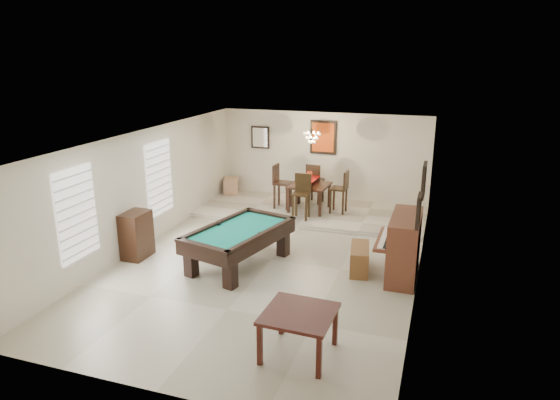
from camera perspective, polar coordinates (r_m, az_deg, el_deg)
The scene contains 26 objects.
ground_plane at distance 10.64m, azimuth -1.03°, elevation -6.88°, with size 6.00×9.00×0.02m, color beige.
wall_back at distance 14.38m, azimuth 4.94°, elevation 4.82°, with size 6.00×0.04×2.60m, color silver.
wall_front at distance 6.43m, azimuth -14.84°, elevation -11.19°, with size 6.00×0.04×2.60m, color silver.
wall_left at distance 11.50m, azimuth -15.30°, elevation 1.26°, with size 0.04×9.00×2.60m, color silver.
wall_right at distance 9.65m, azimuth 15.98°, elevation -1.74°, with size 0.04×9.00×2.60m, color silver.
ceiling at distance 9.89m, azimuth -1.11°, elevation 7.12°, with size 6.00×9.00×0.04m, color white.
dining_step at distance 13.52m, azimuth 3.56°, elevation -1.36°, with size 6.00×2.50×0.12m, color beige.
window_left_front at distance 9.79m, azimuth -22.24°, elevation -1.49°, with size 0.06×1.00×1.70m, color white.
window_left_rear at distance 11.95m, azimuth -13.65°, elevation 2.45°, with size 0.06×1.00×1.70m, color white.
pool_table at distance 10.27m, azimuth -4.68°, elevation -5.42°, with size 1.26×2.33×0.78m, color black, non-canonical shape.
square_table at distance 7.44m, azimuth 2.16°, elevation -14.98°, with size 0.99×0.99×0.68m, color black, non-canonical shape.
upright_piano at distance 9.96m, azimuth 13.17°, elevation -5.11°, with size 0.84×1.49×1.24m, color brown, non-canonical shape.
piano_bench at distance 10.16m, azimuth 9.08°, elevation -6.64°, with size 0.36×0.92×0.51m, color brown.
apothecary_chest at distance 11.02m, azimuth -16.08°, elevation -3.85°, with size 0.44×0.67×1.00m, color black.
dining_table at distance 13.39m, azimuth 3.36°, elevation 0.58°, with size 1.00×1.00×0.83m, color black, non-canonical shape.
flower_vase at distance 13.25m, azimuth 3.40°, elevation 2.82°, with size 0.15×0.15×0.25m, color #A5230E, non-canonical shape.
dining_chair_south at distance 12.62m, azimuth 2.44°, elevation 0.34°, with size 0.42×0.42×1.14m, color black, non-canonical shape.
dining_chair_north at distance 14.02m, azimuth 4.06°, elevation 1.94°, with size 0.42×0.42×1.13m, color black, non-canonical shape.
dining_chair_west at distance 13.50m, azimuth 0.32°, elevation 1.55°, with size 0.44×0.44×1.19m, color black, non-canonical shape.
dining_chair_east at distance 13.19m, azimuth 6.72°, elevation 0.94°, with size 0.42×0.42×1.13m, color black, non-canonical shape.
corner_bench at distance 15.04m, azimuth -5.61°, elevation 1.62°, with size 0.41×0.52×0.47m, color tan.
chandelier at distance 12.97m, azimuth 3.67°, elevation 7.60°, with size 0.44×0.44×0.60m, color #FFE5B2, non-canonical shape.
back_painting at distance 14.23m, azimuth 4.97°, elevation 7.15°, with size 0.75×0.06×0.95m, color #D84C14.
back_mirror at distance 14.80m, azimuth -2.26°, elevation 7.18°, with size 0.55×0.06×0.65m, color white.
right_picture_upper at distance 9.78m, azimuth 16.12°, elevation 2.15°, with size 0.06×0.55×0.65m, color slate.
right_picture_lower at distance 8.58m, azimuth 15.56°, elevation -1.20°, with size 0.06×0.45×0.55m, color gray.
Camera 1 is at (3.27, -9.19, 4.25)m, focal length 32.00 mm.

